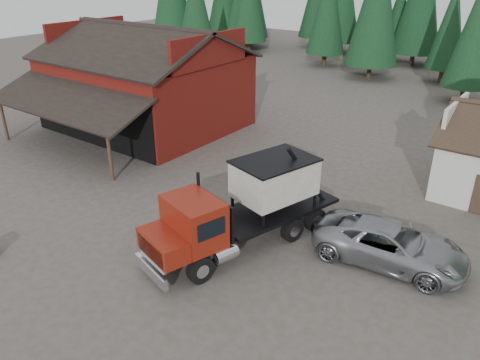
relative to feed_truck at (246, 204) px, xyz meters
The scene contains 8 objects.
ground 4.64m from the feed_truck, 161.55° to the right, with size 120.00×120.00×0.00m, color #4C453B.
red_barn 17.30m from the feed_truck, 150.30° to the left, with size 12.80×13.63×7.18m.
conifer_backdrop 40.90m from the feed_truck, 95.64° to the left, with size 76.00×16.00×16.00m, color #10321A, non-canonical shape.
near_pine_a 37.52m from the feed_truck, 134.30° to the left, with size 4.40×4.40×11.40m.
near_pine_b 29.01m from the feed_truck, 86.04° to the left, with size 3.96×3.96×10.40m.
near_pine_d 34.08m from the feed_truck, 103.79° to the left, with size 5.28×5.28×13.40m.
feed_truck is the anchor object (origin of this frame).
silver_car 5.97m from the feed_truck, 23.13° to the left, with size 2.75×5.96×1.66m, color #9D9FA5.
Camera 1 is at (13.93, -12.48, 11.06)m, focal length 35.00 mm.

